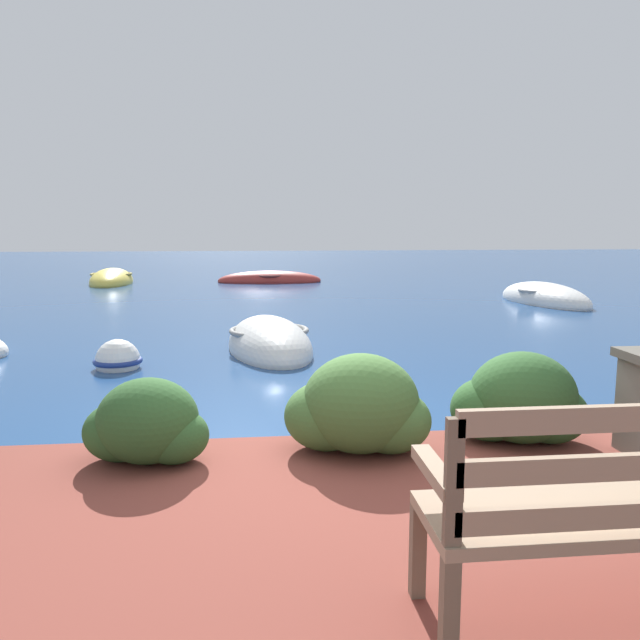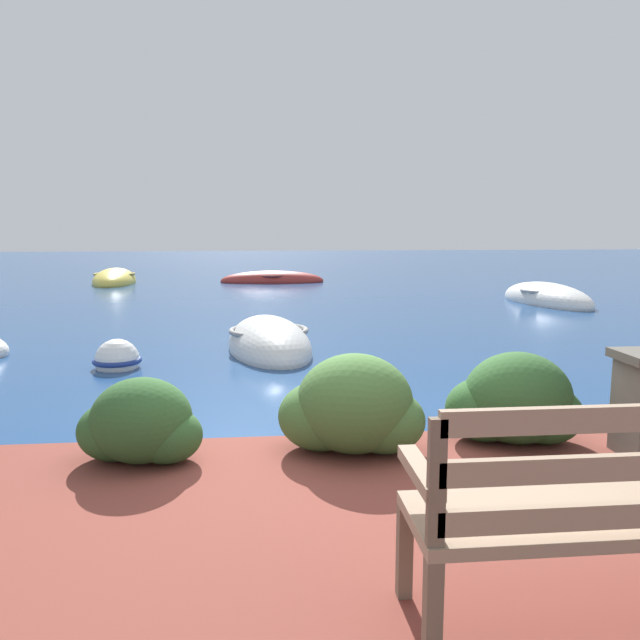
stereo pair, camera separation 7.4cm
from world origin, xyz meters
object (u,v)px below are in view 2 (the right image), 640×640
Objects in this scene: rowboat_distant at (115,281)px; mooring_buoy at (117,361)px; rowboat_nearest at (269,346)px; rowboat_far at (546,300)px; rowboat_outer at (272,281)px; park_bench at (591,508)px.

rowboat_distant reaches higher than mooring_buoy.
rowboat_far is (6.40, 4.92, -0.00)m from rowboat_nearest.
rowboat_nearest is 0.80× the size of rowboat_outer.
park_bench reaches higher than mooring_buoy.
rowboat_outer is at bearing 90.88° from park_bench.
rowboat_far reaches higher than rowboat_distant.
rowboat_nearest is at bearing 24.72° from mooring_buoy.
rowboat_distant is at bearing 102.61° from mooring_buoy.
rowboat_far is 10.11m from mooring_buoy.
rowboat_nearest is 0.82× the size of rowboat_far.
rowboat_far is 12.51m from rowboat_distant.
rowboat_nearest reaches higher than rowboat_far.
park_bench is at bearing -32.91° from rowboat_far.
rowboat_nearest is 8.08m from rowboat_far.
rowboat_far reaches higher than mooring_buoy.
park_bench is 12.65m from rowboat_far.
rowboat_far is at bearing 63.36° from park_bench.
park_bench is 6.66m from rowboat_nearest.
mooring_buoy is at bearing 115.98° from park_bench.
rowboat_outer reaches higher than mooring_buoy.
rowboat_distant is 5.32× the size of mooring_buoy.
rowboat_far is 8.49m from rowboat_outer.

